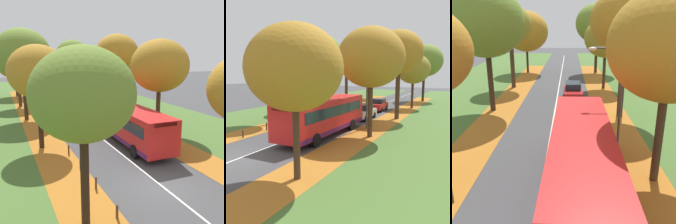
{
  "view_description": "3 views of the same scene",
  "coord_description": "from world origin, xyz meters",
  "views": [
    {
      "loc": [
        -7.88,
        -11.16,
        7.17
      ],
      "look_at": [
        1.36,
        10.17,
        2.08
      ],
      "focal_mm": 42.0,
      "sensor_mm": 36.0,
      "label": 1
    },
    {
      "loc": [
        11.93,
        -10.8,
        5.1
      ],
      "look_at": [
        1.94,
        9.71,
        1.63
      ],
      "focal_mm": 42.0,
      "sensor_mm": 36.0,
      "label": 2
    },
    {
      "loc": [
        1.22,
        -2.28,
        7.07
      ],
      "look_at": [
        0.9,
        13.26,
        1.82
      ],
      "focal_mm": 42.0,
      "sensor_mm": 36.0,
      "label": 3
    }
  ],
  "objects": [
    {
      "name": "car_silver_lead",
      "position": [
        1.99,
        15.94,
        0.81
      ],
      "size": [
        1.91,
        4.26,
        1.62
      ],
      "color": "#B7BABF",
      "rests_on": "ground"
    },
    {
      "name": "tree_left_near",
      "position": [
        -5.18,
        9.0,
        5.92
      ],
      "size": [
        4.43,
        4.43,
        7.94
      ],
      "color": "black",
      "rests_on": "ground"
    },
    {
      "name": "road_centre_line",
      "position": [
        0.0,
        20.0,
        0.0
      ],
      "size": [
        0.12,
        80.0,
        0.01
      ],
      "primitive_type": "cube",
      "color": "silver",
      "rests_on": "ground"
    },
    {
      "name": "streetlamp_right",
      "position": [
        3.67,
        11.4,
        3.74
      ],
      "size": [
        1.89,
        0.28,
        6.0
      ],
      "color": "#47474C",
      "rests_on": "ground"
    },
    {
      "name": "tree_left_nearest",
      "position": [
        -4.95,
        -1.55,
        5.65
      ],
      "size": [
        4.18,
        4.18,
        7.56
      ],
      "color": "black",
      "rests_on": "ground"
    },
    {
      "name": "bollard_fourth",
      "position": [
        -3.6,
        6.72,
        0.36
      ],
      "size": [
        0.12,
        0.12,
        0.72
      ],
      "primitive_type": "cylinder",
      "color": "#4C3823",
      "rests_on": "ground"
    },
    {
      "name": "grass_verge_right",
      "position": [
        9.2,
        20.0,
        0.0
      ],
      "size": [
        12.0,
        90.0,
        0.01
      ],
      "primitive_type": "cube",
      "color": "#476B2D",
      "rests_on": "ground"
    },
    {
      "name": "tree_right_distant",
      "position": [
        5.17,
        37.52,
        7.07
      ],
      "size": [
        6.23,
        6.23,
        9.89
      ],
      "color": "#382619",
      "rests_on": "ground"
    },
    {
      "name": "tree_right_near",
      "position": [
        5.27,
        8.64,
        6.21
      ],
      "size": [
        5.15,
        5.15,
        8.54
      ],
      "color": "#422D1E",
      "rests_on": "ground"
    },
    {
      "name": "bollard_third",
      "position": [
        -3.54,
        3.93,
        0.32
      ],
      "size": [
        0.12,
        0.12,
        0.64
      ],
      "primitive_type": "cylinder",
      "color": "#4C3823",
      "rests_on": "ground"
    },
    {
      "name": "leaf_litter_right",
      "position": [
        4.6,
        14.0,
        0.01
      ],
      "size": [
        2.8,
        60.0,
        0.0
      ],
      "primitive_type": "cube",
      "color": "#B26B23",
      "rests_on": "grass_verge_right"
    },
    {
      "name": "car_red_following",
      "position": [
        1.58,
        22.73,
        0.81
      ],
      "size": [
        1.86,
        4.24,
        1.62
      ],
      "color": "#B21919",
      "rests_on": "ground"
    },
    {
      "name": "tree_right_mid",
      "position": [
        5.27,
        17.71,
        7.2
      ],
      "size": [
        5.2,
        5.2,
        9.59
      ],
      "color": "#422D1E",
      "rests_on": "ground"
    },
    {
      "name": "bollard_second",
      "position": [
        -3.51,
        1.13,
        0.36
      ],
      "size": [
        0.12,
        0.12,
        0.73
      ],
      "primitive_type": "cylinder",
      "color": "#4C3823",
      "rests_on": "ground"
    },
    {
      "name": "tree_left_distant",
      "position": [
        -5.09,
        37.28,
        5.99
      ],
      "size": [
        6.36,
        6.36,
        8.86
      ],
      "color": "#382619",
      "rests_on": "ground"
    },
    {
      "name": "ground_plane",
      "position": [
        0.0,
        0.0,
        0.0
      ],
      "size": [
        160.0,
        160.0,
        0.0
      ],
      "primitive_type": "plane",
      "color": "#424244"
    },
    {
      "name": "tree_left_far",
      "position": [
        -5.28,
        27.58,
        6.96
      ],
      "size": [
        4.7,
        4.7,
        9.13
      ],
      "color": "#422D1E",
      "rests_on": "ground"
    },
    {
      "name": "tree_left_mid",
      "position": [
        -5.31,
        18.98,
        7.2
      ],
      "size": [
        6.1,
        6.1,
        9.96
      ],
      "color": "#382619",
      "rests_on": "ground"
    },
    {
      "name": "bus",
      "position": [
        1.76,
        7.45,
        1.7
      ],
      "size": [
        2.78,
        10.44,
        2.98
      ],
      "color": "red",
      "rests_on": "ground"
    },
    {
      "name": "leaf_litter_left",
      "position": [
        -4.6,
        14.0,
        0.01
      ],
      "size": [
        2.8,
        60.0,
        0.0
      ],
      "primitive_type": "cube",
      "color": "#B26B23",
      "rests_on": "grass_verge_left"
    },
    {
      "name": "tree_right_far",
      "position": [
        5.14,
        27.33,
        5.56
      ],
      "size": [
        4.66,
        4.66,
        7.68
      ],
      "color": "#422D1E",
      "rests_on": "ground"
    },
    {
      "name": "bollard_nearest",
      "position": [
        -3.52,
        -1.66,
        0.33
      ],
      "size": [
        0.12,
        0.12,
        0.66
      ],
      "primitive_type": "cylinder",
      "color": "#4C3823",
      "rests_on": "ground"
    }
  ]
}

